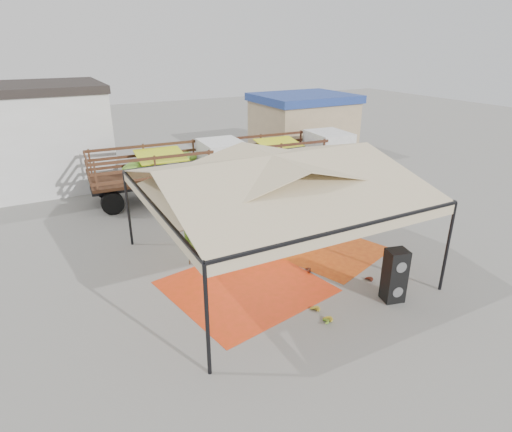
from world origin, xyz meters
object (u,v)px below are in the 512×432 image
truck_right (291,153)px  banana_heap (243,228)px  speaker_stack (395,275)px  truck_left (176,166)px  vendor (215,192)px

truck_right → banana_heap: bearing=-131.0°
banana_heap → speaker_stack: speaker_stack is taller
speaker_stack → truck_right: (3.73, 11.79, 0.75)m
truck_left → truck_right: bearing=-1.0°
banana_heap → truck_right: bearing=44.6°
speaker_stack → truck_left: bearing=117.0°
banana_heap → vendor: vendor is taller
vendor → truck_left: size_ratio=0.25×
speaker_stack → truck_right: bearing=86.6°
banana_heap → truck_left: bearing=95.8°
vendor → truck_right: size_ratio=0.25×
vendor → truck_left: bearing=-80.8°
banana_heap → speaker_stack: size_ratio=2.92×
truck_left → truck_right: size_ratio=1.01×
speaker_stack → vendor: size_ratio=0.88×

